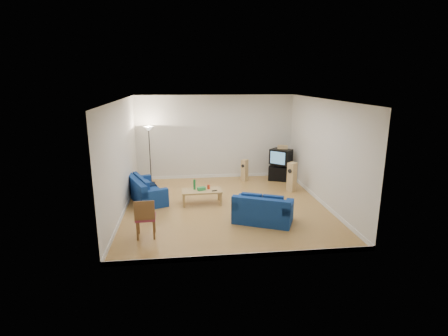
{
  "coord_description": "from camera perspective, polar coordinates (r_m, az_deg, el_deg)",
  "views": [
    {
      "loc": [
        -1.24,
        -9.98,
        3.77
      ],
      "look_at": [
        0.0,
        0.4,
        1.1
      ],
      "focal_mm": 28.0,
      "sensor_mm": 36.0,
      "label": 1
    }
  ],
  "objects": [
    {
      "name": "sofa_loveseat",
      "position": [
        9.53,
        6.32,
        -7.17
      ],
      "size": [
        1.76,
        1.42,
        0.77
      ],
      "rotation": [
        0.0,
        0.0,
        -0.43
      ],
      "color": "navy",
      "rests_on": "ground"
    },
    {
      "name": "television",
      "position": [
        13.31,
        9.28,
        1.84
      ],
      "size": [
        0.91,
        0.9,
        0.57
      ],
      "rotation": [
        0.0,
        0.0,
        -0.73
      ],
      "color": "black",
      "rests_on": "av_receiver"
    },
    {
      "name": "room",
      "position": [
        10.3,
        0.26,
        1.84
      ],
      "size": [
        6.01,
        6.51,
        3.21
      ],
      "color": "brown",
      "rests_on": "ground"
    },
    {
      "name": "red_canister",
      "position": [
        10.89,
        -2.52,
        -3.11
      ],
      "size": [
        0.12,
        0.12,
        0.13
      ],
      "primitive_type": "cylinder",
      "rotation": [
        0.0,
        0.0,
        0.31
      ],
      "color": "red",
      "rests_on": "coffee_table"
    },
    {
      "name": "tissue_box",
      "position": [
        10.78,
        -3.7,
        -3.4
      ],
      "size": [
        0.27,
        0.21,
        0.1
      ],
      "primitive_type": "cube",
      "rotation": [
        0.0,
        0.0,
        0.39
      ],
      "color": "green",
      "rests_on": "coffee_table"
    },
    {
      "name": "tv_stand",
      "position": [
        13.53,
        9.25,
        -0.85
      ],
      "size": [
        1.01,
        0.8,
        0.54
      ],
      "primitive_type": "cube",
      "rotation": [
        0.0,
        0.0,
        -0.39
      ],
      "color": "black",
      "rests_on": "ground"
    },
    {
      "name": "speaker_right",
      "position": [
        12.23,
        11.02,
        -1.43
      ],
      "size": [
        0.38,
        0.37,
        1.01
      ],
      "rotation": [
        0.0,
        0.0,
        -0.83
      ],
      "color": "tan",
      "rests_on": "ground"
    },
    {
      "name": "av_receiver",
      "position": [
        13.48,
        9.08,
        0.53
      ],
      "size": [
        0.51,
        0.45,
        0.1
      ],
      "primitive_type": "cube",
      "rotation": [
        0.0,
        0.0,
        -0.21
      ],
      "color": "black",
      "rests_on": "tv_stand"
    },
    {
      "name": "centre_speaker",
      "position": [
        13.35,
        9.56,
        3.4
      ],
      "size": [
        0.41,
        0.26,
        0.13
      ],
      "primitive_type": "cube",
      "rotation": [
        0.0,
        0.0,
        -0.31
      ],
      "color": "tan",
      "rests_on": "television"
    },
    {
      "name": "floor_lamp",
      "position": [
        12.9,
        -12.15,
        5.02
      ],
      "size": [
        0.36,
        0.36,
        2.13
      ],
      "color": "black",
      "rests_on": "ground"
    },
    {
      "name": "sofa_three_seat",
      "position": [
        11.45,
        -12.82,
        -3.83
      ],
      "size": [
        1.48,
        2.08,
        0.74
      ],
      "rotation": [
        0.0,
        0.0,
        -1.18
      ],
      "color": "navy",
      "rests_on": "ground"
    },
    {
      "name": "coffee_table",
      "position": [
        10.83,
        -3.64,
        -3.9
      ],
      "size": [
        1.24,
        0.65,
        0.44
      ],
      "rotation": [
        0.0,
        0.0,
        0.03
      ],
      "color": "tan",
      "rests_on": "ground"
    },
    {
      "name": "remote",
      "position": [
        10.71,
        -1.56,
        -3.72
      ],
      "size": [
        0.17,
        0.09,
        0.02
      ],
      "primitive_type": "cube",
      "rotation": [
        0.0,
        0.0,
        0.27
      ],
      "color": "black",
      "rests_on": "coffee_table"
    },
    {
      "name": "speaker_left",
      "position": [
        13.24,
        3.37,
        -0.38
      ],
      "size": [
        0.31,
        0.31,
        0.83
      ],
      "rotation": [
        0.0,
        0.0,
        -0.74
      ],
      "color": "tan",
      "rests_on": "ground"
    },
    {
      "name": "dining_chair",
      "position": [
        8.7,
        -12.74,
        -7.72
      ],
      "size": [
        0.5,
        0.5,
        1.0
      ],
      "rotation": [
        0.0,
        0.0,
        0.04
      ],
      "color": "brown",
      "rests_on": "ground"
    },
    {
      "name": "bottle",
      "position": [
        10.85,
        -4.84,
        -2.72
      ],
      "size": [
        0.07,
        0.07,
        0.31
      ],
      "primitive_type": "cylinder",
      "rotation": [
        0.0,
        0.0,
        0.0
      ],
      "color": "#197233",
      "rests_on": "coffee_table"
    }
  ]
}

